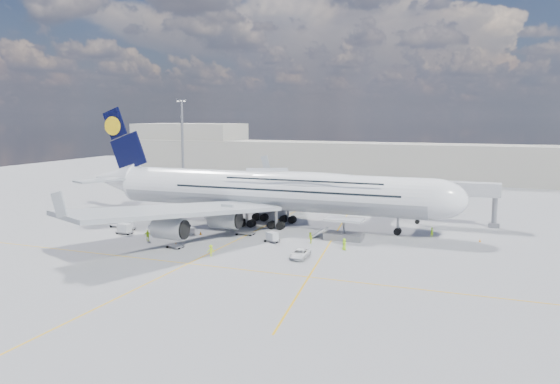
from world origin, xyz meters
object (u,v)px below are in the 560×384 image
(dolly_nose_far, at_px, (272,237))
(service_van, at_px, (300,254))
(dolly_row_c, at_px, (175,246))
(cone_wing_left_inner, at_px, (290,206))
(airliner, at_px, (269,190))
(light_mast, at_px, (183,144))
(cargo_loader, at_px, (343,232))
(catering_truck_outer, at_px, (266,193))
(crew_nose, at_px, (432,232))
(cone_wing_right_outer, at_px, (176,244))
(cone_wing_left_outer, at_px, (238,200))
(crew_tug, at_px, (211,251))
(dolly_back, at_px, (126,225))
(crew_van, at_px, (344,244))
(cone_tail, at_px, (78,214))
(dolly_row_b, at_px, (124,228))
(dolly_row_a, at_px, (118,226))
(jet_bridge, at_px, (433,190))
(dolly_nose_near, at_px, (245,233))
(catering_truck_inner, at_px, (290,202))
(baggage_tug, at_px, (187,230))
(cone_nose, at_px, (480,240))
(crew_loader, at_px, (310,238))
(crew_wing, at_px, (148,235))
(cone_wing_right_inner, at_px, (201,233))

(dolly_nose_far, relative_size, service_van, 0.63)
(dolly_row_c, bearing_deg, cone_wing_left_inner, 109.73)
(airliner, xyz_separation_m, light_mast, (-40.26, 35.00, 6.34))
(cargo_loader, relative_size, service_van, 1.80)
(catering_truck_outer, height_order, crew_nose, catering_truck_outer)
(cone_wing_left_inner, relative_size, cone_wing_right_outer, 0.93)
(cone_wing_left_outer, bearing_deg, light_mast, 153.91)
(crew_tug, distance_m, cone_wing_left_outer, 53.21)
(dolly_back, distance_m, crew_van, 41.53)
(dolly_row_c, bearing_deg, cargo_loader, 57.87)
(cone_tail, bearing_deg, dolly_nose_far, -9.67)
(dolly_row_c, bearing_deg, dolly_row_b, -177.86)
(dolly_row_a, xyz_separation_m, cone_wing_right_outer, (18.17, -8.80, -0.08))
(jet_bridge, height_order, crew_nose, jet_bridge)
(dolly_nose_near, height_order, catering_truck_inner, catering_truck_inner)
(catering_truck_inner, bearing_deg, dolly_back, -127.78)
(dolly_row_b, distance_m, crew_van, 39.91)
(dolly_back, bearing_deg, crew_tug, -42.34)
(dolly_row_c, height_order, cone_wing_right_outer, cone_wing_right_outer)
(service_van, height_order, crew_van, crew_van)
(dolly_nose_far, xyz_separation_m, baggage_tug, (-16.66, 0.33, -0.16))
(dolly_nose_near, relative_size, cone_nose, 6.65)
(dolly_row_b, bearing_deg, service_van, -2.40)
(catering_truck_inner, distance_m, crew_loader, 33.57)
(crew_wing, bearing_deg, cone_wing_right_outer, -65.99)
(light_mast, bearing_deg, dolly_nose_far, -46.19)
(cone_wing_left_outer, relative_size, cone_tail, 0.97)
(light_mast, distance_m, baggage_tug, 57.57)
(dolly_row_b, bearing_deg, cone_wing_left_inner, 69.90)
(crew_van, relative_size, cone_wing_right_outer, 3.48)
(baggage_tug, height_order, cone_wing_left_outer, baggage_tug)
(airliner, bearing_deg, service_van, -57.29)
(dolly_row_b, bearing_deg, cone_nose, 20.31)
(dolly_row_a, height_order, catering_truck_inner, catering_truck_inner)
(cone_nose, relative_size, cone_wing_right_outer, 0.95)
(light_mast, height_order, cone_wing_left_inner, light_mast)
(baggage_tug, distance_m, crew_wing, 8.05)
(service_van, bearing_deg, crew_loader, 99.62)
(dolly_row_b, distance_m, catering_truck_inner, 39.87)
(service_van, distance_m, crew_nose, 27.58)
(cone_wing_right_inner, bearing_deg, crew_van, -3.48)
(dolly_back, relative_size, dolly_nose_far, 1.16)
(dolly_row_a, bearing_deg, crew_nose, 24.77)
(dolly_row_b, xyz_separation_m, crew_van, (39.82, 2.71, -0.05))
(cargo_loader, relative_size, cone_nose, 16.32)
(dolly_nose_near, bearing_deg, crew_tug, -80.41)
(crew_van, bearing_deg, airliner, 7.06)
(dolly_back, distance_m, dolly_nose_near, 22.67)
(dolly_nose_near, bearing_deg, cone_wing_right_inner, -155.40)
(dolly_row_c, bearing_deg, crew_wing, -175.54)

